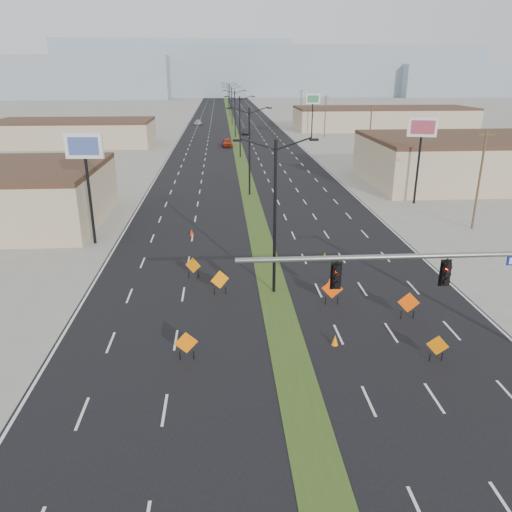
{
  "coord_description": "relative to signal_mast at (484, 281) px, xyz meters",
  "views": [
    {
      "loc": [
        -3.29,
        -18.16,
        13.77
      ],
      "look_at": [
        -1.31,
        10.34,
        3.2
      ],
      "focal_mm": 35.0,
      "sensor_mm": 36.0,
      "label": 1
    }
  ],
  "objects": [
    {
      "name": "pole_sign_east_far",
      "position": [
        7.93,
        89.5,
        2.9
      ],
      "size": [
        3.08,
        0.49,
        9.43
      ],
      "rotation": [
        0.0,
        0.0,
        0.03
      ],
      "color": "black",
      "rests_on": "ground"
    },
    {
      "name": "mesa_backdrop",
      "position": [
        -38.56,
        318.0,
        11.21
      ],
      "size": [
        140.0,
        50.0,
        32.0
      ],
      "primitive_type": "cube",
      "color": "#879AA8",
      "rests_on": "ground"
    },
    {
      "name": "cone_0",
      "position": [
        -6.0,
        2.9,
        -4.49
      ],
      "size": [
        0.37,
        0.37,
        0.61
      ],
      "primitive_type": "cone",
      "rotation": [
        0.0,
        0.0,
        0.0
      ],
      "color": "orange",
      "rests_on": "ground"
    },
    {
      "name": "construction_sign_1",
      "position": [
        -12.12,
        9.85,
        -3.79
      ],
      "size": [
        1.2,
        0.5,
        1.7
      ],
      "rotation": [
        0.0,
        0.0,
        0.37
      ],
      "color": "orange",
      "rests_on": "ground"
    },
    {
      "name": "utility_pole_1",
      "position": [
        11.44,
        58.0,
        -0.12
      ],
      "size": [
        1.6,
        0.2,
        9.0
      ],
      "color": "#4C3823",
      "rests_on": "ground"
    },
    {
      "name": "road_surface",
      "position": [
        -8.56,
        98.0,
        -4.79
      ],
      "size": [
        25.0,
        400.0,
        0.02
      ],
      "primitive_type": "cube",
      "color": "black",
      "rests_on": "ground"
    },
    {
      "name": "utility_pole_2",
      "position": [
        11.44,
        93.0,
        -0.12
      ],
      "size": [
        1.6,
        0.2,
        9.0
      ],
      "color": "#4C3823",
      "rests_on": "ground"
    },
    {
      "name": "utility_pole_3",
      "position": [
        11.44,
        128.0,
        -0.12
      ],
      "size": [
        1.6,
        0.2,
        9.0
      ],
      "color": "#4C3823",
      "rests_on": "ground"
    },
    {
      "name": "streetlight_2",
      "position": [
        -8.56,
        66.0,
        0.63
      ],
      "size": [
        5.15,
        0.24,
        10.02
      ],
      "color": "black",
      "rests_on": "ground"
    },
    {
      "name": "median_strip",
      "position": [
        -8.56,
        98.0,
        -4.79
      ],
      "size": [
        2.0,
        400.0,
        0.04
      ],
      "primitive_type": "cube",
      "color": "#2D481A",
      "rests_on": "ground"
    },
    {
      "name": "construction_sign_0",
      "position": [
        -13.82,
        2.0,
        -3.86
      ],
      "size": [
        1.18,
        0.22,
        1.59
      ],
      "rotation": [
        0.0,
        0.0,
        0.16
      ],
      "color": "orange",
      "rests_on": "ground"
    },
    {
      "name": "streetlight_1",
      "position": [
        -8.56,
        38.0,
        0.63
      ],
      "size": [
        5.15,
        0.24,
        10.02
      ],
      "color": "black",
      "rests_on": "ground"
    },
    {
      "name": "car_far",
      "position": [
        -17.95,
        122.25,
        -4.16
      ],
      "size": [
        2.19,
        4.53,
        1.27
      ],
      "primitive_type": "imported",
      "rotation": [
        0.0,
        0.0,
        -0.09
      ],
      "color": "#A7ADB0",
      "rests_on": "ground"
    },
    {
      "name": "building_sw_far",
      "position": [
        -40.56,
        83.0,
        -2.54
      ],
      "size": [
        30.0,
        14.0,
        4.5
      ],
      "primitive_type": "cube",
      "color": "#C0AD89",
      "rests_on": "ground"
    },
    {
      "name": "construction_sign_4",
      "position": [
        -1.25,
        1.0,
        -3.94
      ],
      "size": [
        1.04,
        0.42,
        1.45
      ],
      "rotation": [
        0.0,
        0.0,
        -0.35
      ],
      "color": "#D76704",
      "rests_on": "ground"
    },
    {
      "name": "building_se_far",
      "position": [
        29.44,
        108.0,
        -2.29
      ],
      "size": [
        44.0,
        16.0,
        5.0
      ],
      "primitive_type": "cube",
      "color": "#C0AD89",
      "rests_on": "ground"
    },
    {
      "name": "streetlight_3",
      "position": [
        -8.56,
        94.0,
        0.63
      ],
      "size": [
        5.15,
        0.24,
        10.02
      ],
      "color": "black",
      "rests_on": "ground"
    },
    {
      "name": "mesa_west",
      "position": [
        -128.56,
        278.0,
        6.21
      ],
      "size": [
        180.0,
        50.0,
        22.0
      ],
      "primitive_type": "cube",
      "color": "#879AA8",
      "rests_on": "ground"
    },
    {
      "name": "car_left",
      "position": [
        -10.56,
        79.01,
        -4.0
      ],
      "size": [
        2.07,
        4.72,
        1.58
      ],
      "primitive_type": "imported",
      "rotation": [
        0.0,
        0.0,
        0.04
      ],
      "color": "maroon",
      "rests_on": "ground"
    },
    {
      "name": "car_mid",
      "position": [
        -6.07,
        99.25,
        -4.1
      ],
      "size": [
        1.55,
        4.23,
        1.39
      ],
      "primitive_type": "imported",
      "rotation": [
        0.0,
        0.0,
        -0.02
      ],
      "color": "black",
      "rests_on": "ground"
    },
    {
      "name": "streetlight_6",
      "position": [
        -8.56,
        178.0,
        0.63
      ],
      "size": [
        5.15,
        0.24,
        10.02
      ],
      "color": "black",
      "rests_on": "ground"
    },
    {
      "name": "construction_sign_3",
      "position": [
        -5.13,
        7.82,
        -3.75
      ],
      "size": [
        1.31,
        0.29,
        1.76
      ],
      "rotation": [
        0.0,
        0.0,
        -0.19
      ],
      "color": "#FF4705",
      "rests_on": "ground"
    },
    {
      "name": "cone_3",
      "position": [
        -14.62,
        22.55,
        -4.48
      ],
      "size": [
        0.41,
        0.41,
        0.62
      ],
      "primitive_type": "cone",
      "rotation": [
        0.0,
        0.0,
        -0.11
      ],
      "color": "red",
      "rests_on": "ground"
    },
    {
      "name": "pole_sign_west",
      "position": [
        -22.78,
        21.1,
        2.72
      ],
      "size": [
        3.02,
        0.56,
        9.22
      ],
      "rotation": [
        0.0,
        0.0,
        -0.06
      ],
      "color": "black",
      "rests_on": "ground"
    },
    {
      "name": "streetlight_0",
      "position": [
        -8.56,
        10.0,
        0.63
      ],
      "size": [
        5.15,
        0.24,
        10.02
      ],
      "color": "black",
      "rests_on": "ground"
    },
    {
      "name": "building_se_near",
      "position": [
        25.44,
        43.0,
        -2.04
      ],
      "size": [
        36.0,
        18.0,
        5.5
      ],
      "primitive_type": "cube",
      "color": "#C0AD89",
      "rests_on": "ground"
    },
    {
      "name": "cone_1",
      "position": [
        -4.67,
        10.66,
        -4.5
      ],
      "size": [
        0.37,
        0.37,
        0.59
      ],
      "primitive_type": "cone",
      "rotation": [
        0.0,
        0.0,
        0.04
      ],
      "color": "#FC4705",
      "rests_on": "ground"
    },
    {
      "name": "ground",
      "position": [
        -8.56,
        -2.0,
        -4.79
      ],
      "size": [
        600.0,
        600.0,
        0.0
      ],
      "primitive_type": "plane",
      "color": "gray",
      "rests_on": "ground"
    },
    {
      "name": "signal_mast",
      "position": [
        0.0,
        0.0,
        0.0
      ],
      "size": [
        16.3,
        0.6,
        8.0
      ],
      "color": "slate",
      "rests_on": "ground"
    },
    {
      "name": "construction_sign_5",
      "position": [
        -1.07,
        5.62,
        -3.79
      ],
      "size": [
        1.27,
        0.27,
        1.71
      ],
      "rotation": [
        0.0,
        0.0,
        -0.18
      ],
      "color": "#F54B05",
      "rests_on": "ground"
    },
    {
      "name": "streetlight_4",
      "position": [
        -8.56,
        122.0,
        0.63
      ],
      "size": [
        5.15,
        0.24,
        10.02
      ],
      "color": "black",
      "rests_on": "ground"
    },
    {
      "name": "pole_sign_east_near",
      "position": [
        9.49,
        32.63,
        2.79
      ],
      "size": [
        3.02,
        1.14,
        9.3
      ],
      "rotation": [
        0.0,
        0.0,
        -0.27
      ],
      "color": "black",
      "rests_on": "ground"
    },
    {
      "name": "mesa_center",
      "position": [
        31.44,
        298.0,
        9.21
      ],
      "size": [
        220.0,
        50.0,
        28.0
      ],
      "primitive_type": "cube",
      "color": "#879AA8",
      "rests_on": "ground"
    },
    {
      "name": "cone_2",
      "position": [
        -3.99,
        15.68,
        -4.48
      ],
      "size": [
        0.48,
        0.48,
        0.63
      ],
      "primitive_type": "cone",
      "rotation": [
        0.0,
        0.0,
        0.35
      ],
      "color": "orange",
      "rests_on": "ground"
    },
    {
      "name": "construction_sign_2",
      "position": [
        -14.01,
        12.8,
        -3.89
      ],
      "size": [
        1.09,
        0.48,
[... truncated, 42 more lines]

